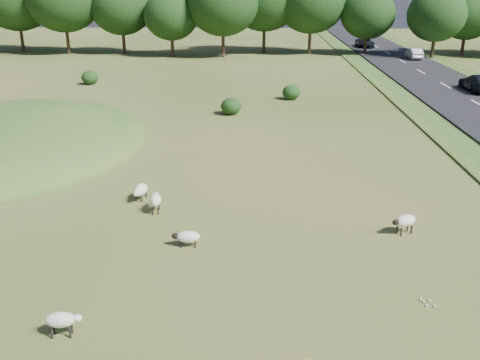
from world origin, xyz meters
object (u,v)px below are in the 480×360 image
sheep_1 (405,221)px  sheep_4 (62,320)px  car_1 (370,32)px  car_4 (414,53)px  sheep_3 (187,237)px  sheep_2 (155,200)px  car_0 (365,42)px  car_2 (478,83)px  sheep_0 (140,190)px

sheep_1 → sheep_4: sheep_1 is taller
sheep_1 → car_1: 79.41m
car_1 → car_4: (0.00, -28.86, -0.12)m
sheep_1 → sheep_3: bearing=-18.5°
sheep_2 → car_0: size_ratio=0.24×
sheep_2 → sheep_3: size_ratio=1.08×
sheep_2 → sheep_4: 8.63m
car_4 → sheep_2: bearing=63.8°
sheep_4 → car_2: size_ratio=0.21×
sheep_3 → sheep_1: bearing=-171.3°
sheep_0 → car_4: size_ratio=0.32×
sheep_1 → car_2: 31.48m
sheep_0 → sheep_1: (11.00, -3.09, 0.10)m
sheep_2 → sheep_1: bearing=-106.3°
sheep_4 → car_0: 71.95m
sheep_4 → sheep_1: bearing=26.4°
car_0 → car_4: 13.22m
sheep_1 → car_4: car_4 is taller
car_2 → car_4: (0.00, 20.91, -0.07)m
sheep_0 → sheep_1: 11.43m
car_0 → car_4: car_0 is taller
sheep_0 → sheep_4: bearing=7.9°
sheep_2 → sheep_3: (1.76, -3.09, -0.18)m
sheep_2 → car_0: bearing=-24.7°
car_0 → car_1: 16.64m
car_2 → sheep_2: bearing=48.8°
sheep_1 → sheep_2: bearing=-37.6°
car_0 → sheep_4: bearing=-106.7°
sheep_2 → car_1: size_ratio=0.22×
car_2 → car_4: bearing=-90.0°
car_0 → car_1: (3.80, 16.20, 0.11)m
car_0 → sheep_3: bearing=-105.7°
sheep_2 → car_1: bearing=-23.7°
sheep_1 → car_1: size_ratio=0.21×
car_1 → sheep_4: bearing=74.0°
sheep_0 → sheep_1: size_ratio=1.14×
sheep_2 → sheep_4: bearing=166.8°
sheep_0 → car_1: bearing=170.1°
sheep_1 → car_4: size_ratio=0.28×
car_0 → sheep_1: bearing=-98.8°
car_4 → car_2: bearing=90.0°
sheep_1 → sheep_4: size_ratio=1.07×
sheep_4 → car_2: bearing=49.9°
car_2 → sheep_4: bearing=55.4°
sheep_3 → car_2: car_2 is taller
car_1 → sheep_2: bearing=73.0°
sheep_1 → car_1: (13.39, 78.27, 0.48)m
sheep_2 → sheep_3: 3.57m
sheep_2 → car_4: car_4 is taller
sheep_4 → car_4: size_ratio=0.26×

